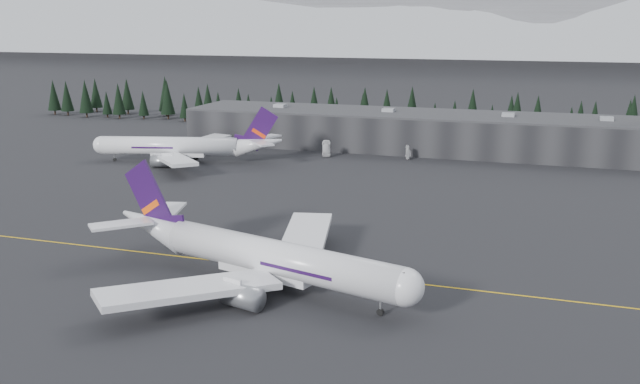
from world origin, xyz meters
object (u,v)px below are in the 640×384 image
(gse_vehicle_a, at_px, (326,155))
(jet_parked, at_px, (186,146))
(terminal, at_px, (417,131))
(jet_main, at_px, (254,254))
(gse_vehicle_b, at_px, (408,157))

(gse_vehicle_a, bearing_deg, jet_parked, -158.18)
(jet_parked, bearing_deg, terminal, -159.32)
(jet_parked, height_order, gse_vehicle_a, jet_parked)
(jet_main, relative_size, jet_parked, 1.05)
(gse_vehicle_a, bearing_deg, jet_main, -85.47)
(terminal, xyz_separation_m, gse_vehicle_b, (1.09, -19.08, -5.50))
(gse_vehicle_a, distance_m, gse_vehicle_b, 26.31)
(jet_main, distance_m, jet_parked, 109.70)
(terminal, height_order, gse_vehicle_b, terminal)
(terminal, height_order, gse_vehicle_a, terminal)
(terminal, bearing_deg, gse_vehicle_b, -86.73)
(jet_parked, bearing_deg, jet_main, 110.02)
(terminal, height_order, jet_parked, jet_parked)
(terminal, bearing_deg, jet_parked, -144.72)
(jet_main, xyz_separation_m, gse_vehicle_a, (-23.36, 111.95, -4.45))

